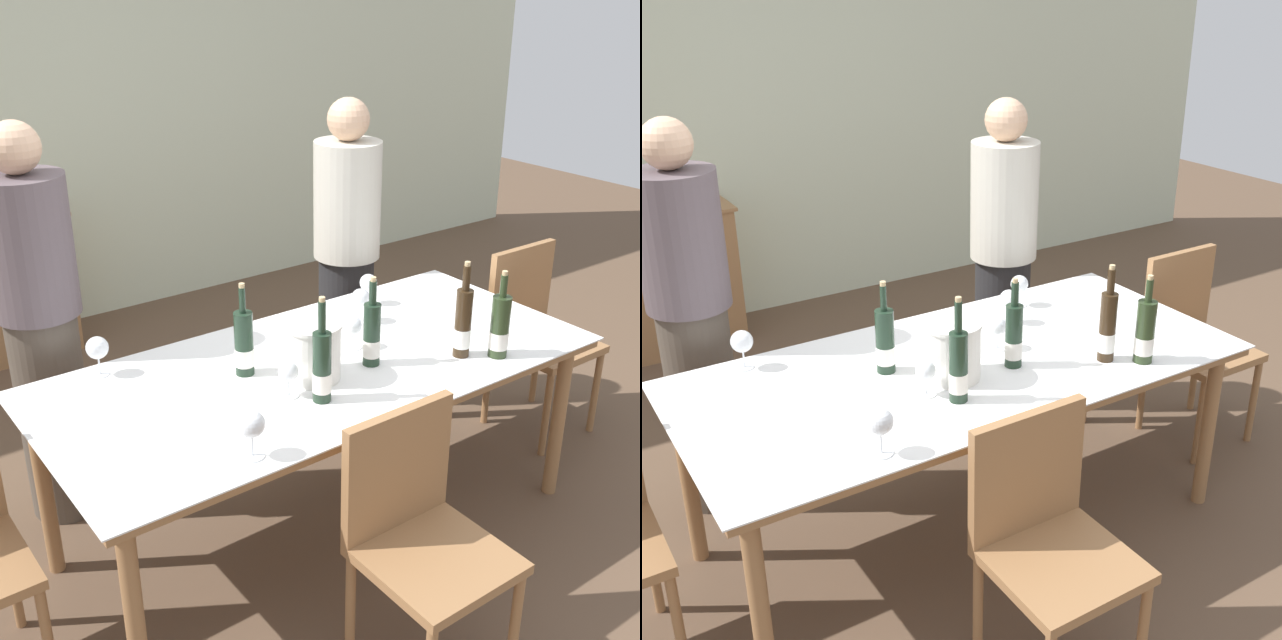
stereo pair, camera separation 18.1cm
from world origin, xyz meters
TOP-DOWN VIEW (x-y plane):
  - ground_plane at (0.00, 0.00)m, footprint 12.00×12.00m
  - back_wall at (0.00, 2.74)m, footprint 8.00×0.10m
  - dining_table at (0.00, 0.00)m, footprint 2.13×0.98m
  - ice_bucket at (-0.09, -0.07)m, footprint 0.22×0.22m
  - wine_bottle_0 at (0.48, -0.26)m, footprint 0.07×0.07m
  - wine_bottle_1 at (0.59, -0.35)m, footprint 0.07×0.07m
  - wine_bottle_2 at (0.15, -0.12)m, footprint 0.07×0.07m
  - wine_bottle_3 at (-0.27, 0.10)m, footprint 0.07×0.07m
  - wine_bottle_4 at (-0.16, -0.23)m, footprint 0.07×0.07m
  - wine_glass_0 at (-0.71, 0.40)m, footprint 0.08×0.08m
  - wine_glass_1 at (0.19, 0.04)m, footprint 0.07×0.07m
  - wine_glass_2 at (-0.23, -0.13)m, footprint 0.08×0.08m
  - wine_glass_3 at (-0.54, -0.39)m, footprint 0.09×0.09m
  - wine_glass_4 at (0.52, 0.35)m, footprint 0.08×0.08m
  - wine_glass_5 at (0.37, 0.21)m, footprint 0.08×0.08m
  - chair_right_end at (1.36, 0.08)m, footprint 0.42×0.42m
  - chair_near_front at (-0.15, -0.72)m, footprint 0.42×0.42m
  - person_host at (-0.79, 0.76)m, footprint 0.33×0.33m
  - person_guest_left at (0.76, 0.81)m, footprint 0.33×0.33m

SIDE VIEW (x-z plane):
  - ground_plane at x=0.00m, z-range 0.00..0.00m
  - chair_near_front at x=-0.15m, z-range 0.08..0.97m
  - chair_right_end at x=1.36m, z-range 0.07..0.98m
  - dining_table at x=0.00m, z-range 0.32..1.08m
  - person_guest_left at x=0.76m, z-range 0.00..1.59m
  - person_host at x=-0.79m, z-range 0.00..1.64m
  - wine_glass_2 at x=-0.23m, z-range 0.78..0.91m
  - wine_glass_1 at x=0.19m, z-range 0.78..0.92m
  - wine_glass_4 at x=0.52m, z-range 0.79..0.93m
  - wine_glass_5 at x=0.37m, z-range 0.79..0.94m
  - wine_glass_0 at x=-0.71m, z-range 0.79..0.94m
  - wine_glass_3 at x=-0.54m, z-range 0.79..0.95m
  - ice_bucket at x=-0.09m, z-range 0.77..0.98m
  - wine_bottle_3 at x=-0.27m, z-range 0.70..1.06m
  - wine_bottle_1 at x=0.59m, z-range 0.70..1.05m
  - wine_bottle_2 at x=0.15m, z-range 0.71..1.06m
  - wine_bottle_4 at x=-0.16m, z-range 0.70..1.08m
  - wine_bottle_0 at x=0.48m, z-range 0.70..1.09m
  - back_wall at x=0.00m, z-range 0.00..2.80m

